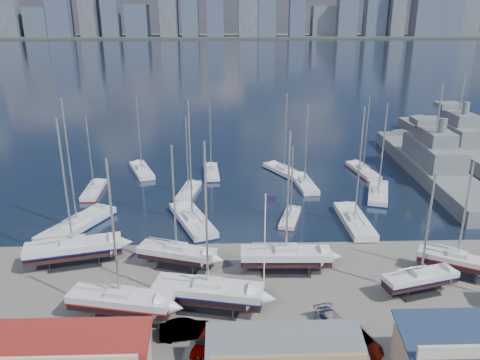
{
  "coord_description": "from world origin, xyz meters",
  "views": [
    {
      "loc": [
        -4.55,
        -54.16,
        27.94
      ],
      "look_at": [
        -2.53,
        8.0,
        5.86
      ],
      "focal_mm": 35.0,
      "sensor_mm": 36.0,
      "label": 1
    }
  ],
  "objects_px": {
    "naval_ship_east": "(431,166)",
    "flagpole": "(266,240)",
    "naval_ship_west": "(454,144)",
    "sailboat_cradle_0": "(74,248)",
    "car_a": "(206,341)"
  },
  "relations": [
    {
      "from": "sailboat_cradle_0",
      "to": "naval_ship_west",
      "type": "height_order",
      "value": "sailboat_cradle_0"
    },
    {
      "from": "flagpole",
      "to": "naval_ship_east",
      "type": "bearing_deg",
      "value": 48.84
    },
    {
      "from": "naval_ship_east",
      "to": "car_a",
      "type": "relative_size",
      "value": 10.44
    },
    {
      "from": "naval_ship_west",
      "to": "flagpole",
      "type": "xyz_separation_m",
      "value": [
        -45.42,
        -54.2,
        5.04
      ]
    },
    {
      "from": "sailboat_cradle_0",
      "to": "naval_ship_east",
      "type": "xyz_separation_m",
      "value": [
        55.56,
        31.05,
        -0.49
      ]
    },
    {
      "from": "naval_ship_east",
      "to": "car_a",
      "type": "bearing_deg",
      "value": 141.72
    },
    {
      "from": "sailboat_cradle_0",
      "to": "car_a",
      "type": "distance_m",
      "value": 22.1
    },
    {
      "from": "sailboat_cradle_0",
      "to": "naval_ship_west",
      "type": "bearing_deg",
      "value": 20.7
    },
    {
      "from": "flagpole",
      "to": "naval_ship_west",
      "type": "bearing_deg",
      "value": 50.03
    },
    {
      "from": "naval_ship_east",
      "to": "flagpole",
      "type": "xyz_separation_m",
      "value": [
        -33.8,
        -38.67,
        5.04
      ]
    },
    {
      "from": "naval_ship_east",
      "to": "flagpole",
      "type": "distance_m",
      "value": 51.61
    },
    {
      "from": "sailboat_cradle_0",
      "to": "car_a",
      "type": "xyz_separation_m",
      "value": [
        15.99,
        -15.2,
        -1.39
      ]
    },
    {
      "from": "naval_ship_east",
      "to": "flagpole",
      "type": "relative_size",
      "value": 3.99
    },
    {
      "from": "naval_ship_west",
      "to": "naval_ship_east",
      "type": "bearing_deg",
      "value": 142.51
    },
    {
      "from": "flagpole",
      "to": "sailboat_cradle_0",
      "type": "bearing_deg",
      "value": 160.71
    }
  ]
}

